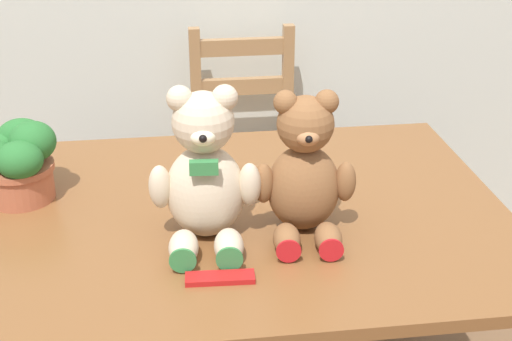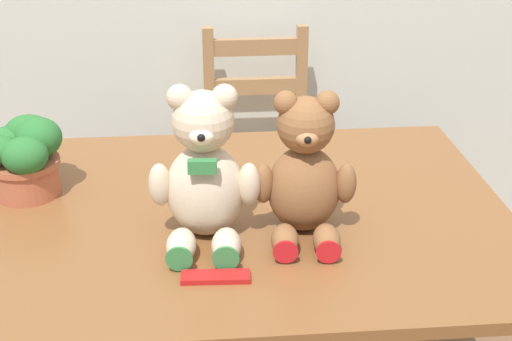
{
  "view_description": "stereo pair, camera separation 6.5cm",
  "coord_description": "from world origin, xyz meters",
  "px_view_note": "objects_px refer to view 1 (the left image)",
  "views": [
    {
      "loc": [
        -0.16,
        -1.04,
        1.59
      ],
      "look_at": [
        0.04,
        0.39,
        0.9
      ],
      "focal_mm": 50.0,
      "sensor_mm": 36.0,
      "label": 1
    },
    {
      "loc": [
        -0.09,
        -1.05,
        1.59
      ],
      "look_at": [
        0.04,
        0.39,
        0.9
      ],
      "focal_mm": 50.0,
      "sensor_mm": 36.0,
      "label": 2
    }
  ],
  "objects_px": {
    "teddy_bear_right": "(304,173)",
    "potted_plant": "(18,158)",
    "teddy_bear_left": "(205,175)",
    "chocolate_bar": "(220,278)",
    "wooden_chair_behind": "(248,169)"
  },
  "relations": [
    {
      "from": "teddy_bear_right",
      "to": "chocolate_bar",
      "type": "height_order",
      "value": "teddy_bear_right"
    },
    {
      "from": "teddy_bear_left",
      "to": "chocolate_bar",
      "type": "height_order",
      "value": "teddy_bear_left"
    },
    {
      "from": "wooden_chair_behind",
      "to": "teddy_bear_left",
      "type": "xyz_separation_m",
      "value": [
        -0.21,
        -0.94,
        0.44
      ]
    },
    {
      "from": "teddy_bear_left",
      "to": "potted_plant",
      "type": "height_order",
      "value": "teddy_bear_left"
    },
    {
      "from": "teddy_bear_left",
      "to": "teddy_bear_right",
      "type": "relative_size",
      "value": 1.06
    },
    {
      "from": "teddy_bear_left",
      "to": "chocolate_bar",
      "type": "distance_m",
      "value": 0.24
    },
    {
      "from": "potted_plant",
      "to": "teddy_bear_left",
      "type": "bearing_deg",
      "value": -29.64
    },
    {
      "from": "wooden_chair_behind",
      "to": "potted_plant",
      "type": "bearing_deg",
      "value": 46.06
    },
    {
      "from": "potted_plant",
      "to": "wooden_chair_behind",
      "type": "bearing_deg",
      "value": 46.06
    },
    {
      "from": "chocolate_bar",
      "to": "teddy_bear_right",
      "type": "bearing_deg",
      "value": 41.25
    },
    {
      "from": "teddy_bear_left",
      "to": "chocolate_bar",
      "type": "bearing_deg",
      "value": 98.75
    },
    {
      "from": "teddy_bear_left",
      "to": "potted_plant",
      "type": "xyz_separation_m",
      "value": [
        -0.45,
        0.26,
        -0.05
      ]
    },
    {
      "from": "teddy_bear_right",
      "to": "potted_plant",
      "type": "bearing_deg",
      "value": -15.63
    },
    {
      "from": "wooden_chair_behind",
      "to": "chocolate_bar",
      "type": "relative_size",
      "value": 6.6
    },
    {
      "from": "teddy_bear_left",
      "to": "teddy_bear_right",
      "type": "distance_m",
      "value": 0.23
    }
  ]
}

